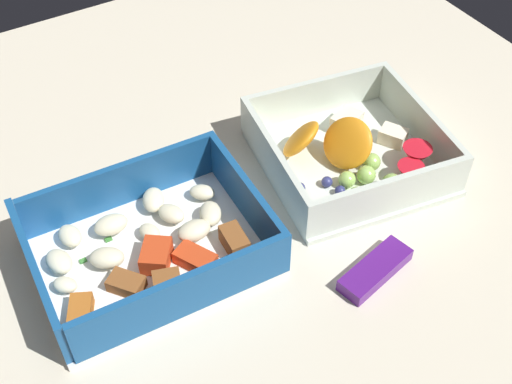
{
  "coord_description": "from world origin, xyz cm",
  "views": [
    {
      "loc": [
        20.49,
        35.55,
        46.73
      ],
      "look_at": [
        -0.69,
        0.19,
        4.0
      ],
      "focal_mm": 47.17,
      "sensor_mm": 36.0,
      "label": 1
    }
  ],
  "objects": [
    {
      "name": "fruit_bowl",
      "position": [
        -11.27,
        0.03,
        3.68
      ],
      "size": [
        18.22,
        17.88,
        5.37
      ],
      "rotation": [
        0.0,
        0.0,
        -0.16
      ],
      "color": "silver",
      "rests_on": "table_surface"
    },
    {
      "name": "candy_bar",
      "position": [
        -5.23,
        11.69,
        2.6
      ],
      "size": [
        7.36,
        3.94,
        1.2
      ],
      "primitive_type": "cube",
      "rotation": [
        0.0,
        0.0,
        0.23
      ],
      "color": "#51197A",
      "rests_on": "table_surface"
    },
    {
      "name": "pasta_container",
      "position": [
        9.85,
        0.66,
        3.57
      ],
      "size": [
        19.35,
        14.89,
        5.08
      ],
      "rotation": [
        0.0,
        0.0,
        -0.05
      ],
      "color": "white",
      "rests_on": "table_surface"
    },
    {
      "name": "table_surface",
      "position": [
        0.0,
        0.0,
        1.0
      ],
      "size": [
        80.0,
        80.0,
        2.0
      ],
      "primitive_type": "cube",
      "color": "beige",
      "rests_on": "ground"
    }
  ]
}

